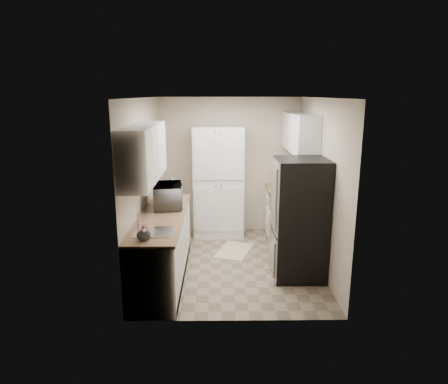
{
  "coord_description": "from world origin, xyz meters",
  "views": [
    {
      "loc": [
        -0.19,
        -5.73,
        2.56
      ],
      "look_at": [
        -0.12,
        0.15,
        1.1
      ],
      "focal_mm": 32.0,
      "sensor_mm": 36.0,
      "label": 1
    }
  ],
  "objects_px": {
    "pantry_cabinet": "(219,182)",
    "microwave": "(168,196)",
    "toaster_oven": "(286,182)",
    "wine_bottle": "(159,190)",
    "refrigerator": "(300,219)",
    "electric_range": "(291,226)"
  },
  "relations": [
    {
      "from": "electric_range",
      "to": "toaster_oven",
      "type": "distance_m",
      "value": 0.94
    },
    {
      "from": "microwave",
      "to": "pantry_cabinet",
      "type": "bearing_deg",
      "value": -37.59
    },
    {
      "from": "microwave",
      "to": "refrigerator",
      "type": "bearing_deg",
      "value": -110.05
    },
    {
      "from": "pantry_cabinet",
      "to": "toaster_oven",
      "type": "xyz_separation_m",
      "value": [
        1.2,
        -0.16,
        0.03
      ]
    },
    {
      "from": "pantry_cabinet",
      "to": "microwave",
      "type": "relative_size",
      "value": 3.24
    },
    {
      "from": "microwave",
      "to": "toaster_oven",
      "type": "distance_m",
      "value": 2.27
    },
    {
      "from": "electric_range",
      "to": "toaster_oven",
      "type": "xyz_separation_m",
      "value": [
        0.02,
        0.76,
        0.56
      ]
    },
    {
      "from": "pantry_cabinet",
      "to": "refrigerator",
      "type": "distance_m",
      "value": 2.07
    },
    {
      "from": "toaster_oven",
      "to": "wine_bottle",
      "type": "bearing_deg",
      "value": -153.55
    },
    {
      "from": "electric_range",
      "to": "refrigerator",
      "type": "height_order",
      "value": "refrigerator"
    },
    {
      "from": "pantry_cabinet",
      "to": "electric_range",
      "type": "relative_size",
      "value": 1.77
    },
    {
      "from": "electric_range",
      "to": "toaster_oven",
      "type": "relative_size",
      "value": 2.89
    },
    {
      "from": "pantry_cabinet",
      "to": "toaster_oven",
      "type": "distance_m",
      "value": 1.21
    },
    {
      "from": "pantry_cabinet",
      "to": "microwave",
      "type": "height_order",
      "value": "pantry_cabinet"
    },
    {
      "from": "electric_range",
      "to": "wine_bottle",
      "type": "height_order",
      "value": "wine_bottle"
    },
    {
      "from": "refrigerator",
      "to": "wine_bottle",
      "type": "relative_size",
      "value": 5.18
    },
    {
      "from": "electric_range",
      "to": "wine_bottle",
      "type": "bearing_deg",
      "value": -179.49
    },
    {
      "from": "pantry_cabinet",
      "to": "microwave",
      "type": "xyz_separation_m",
      "value": [
        -0.75,
        -1.33,
        0.09
      ]
    },
    {
      "from": "refrigerator",
      "to": "wine_bottle",
      "type": "distance_m",
      "value": 2.23
    },
    {
      "from": "toaster_oven",
      "to": "electric_range",
      "type": "bearing_deg",
      "value": -85.22
    },
    {
      "from": "electric_range",
      "to": "refrigerator",
      "type": "bearing_deg",
      "value": -92.48
    },
    {
      "from": "pantry_cabinet",
      "to": "refrigerator",
      "type": "relative_size",
      "value": 1.18
    }
  ]
}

